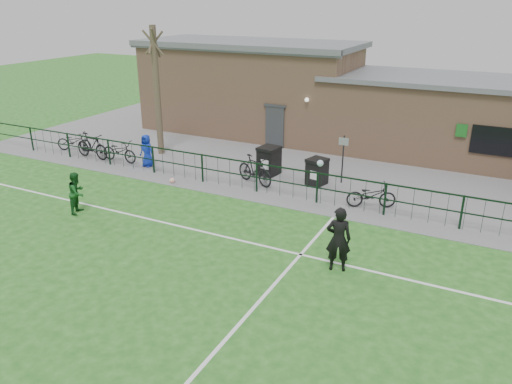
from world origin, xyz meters
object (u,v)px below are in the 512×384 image
at_px(bicycle_b, 92,146).
at_px(wheelie_bin_right, 317,173).
at_px(wheelie_bin_left, 269,162).
at_px(spectator_child, 147,151).
at_px(bare_tree, 157,92).
at_px(bicycle_e, 371,195).
at_px(bicycle_c, 119,151).
at_px(sign_post, 343,160).
at_px(bicycle_d, 255,170).
at_px(outfield_player, 77,193).
at_px(ball_ground, 172,181).
at_px(bicycle_a, 74,141).

bearing_deg(bicycle_b, wheelie_bin_right, -77.87).
bearing_deg(wheelie_bin_left, spectator_child, -157.12).
distance_m(bare_tree, bicycle_e, 11.37).
bearing_deg(bare_tree, bicycle_c, -114.33).
relative_size(sign_post, bicycle_e, 1.13).
bearing_deg(bicycle_d, sign_post, -39.98).
distance_m(wheelie_bin_right, spectator_child, 7.73).
xyz_separation_m(wheelie_bin_left, wheelie_bin_right, (2.26, -0.22, -0.07)).
relative_size(bicycle_b, bicycle_c, 1.04).
relative_size(bicycle_b, bicycle_d, 1.02).
height_order(wheelie_bin_right, bicycle_b, bicycle_b).
xyz_separation_m(bicycle_d, spectator_child, (-5.35, -0.16, 0.14)).
relative_size(wheelie_bin_right, outfield_player, 0.67).
relative_size(sign_post, outfield_player, 1.34).
relative_size(wheelie_bin_left, bicycle_c, 0.59).
distance_m(spectator_child, outfield_player, 5.33).
height_order(outfield_player, ball_ground, outfield_player).
bearing_deg(bicycle_e, sign_post, 16.93).
bearing_deg(wheelie_bin_right, ball_ground, -140.04).
xyz_separation_m(wheelie_bin_left, bicycle_e, (4.85, -1.59, -0.10)).
bearing_deg(spectator_child, bicycle_c, -171.98).
bearing_deg(bicycle_d, spectator_child, 112.95).
relative_size(bicycle_b, outfield_player, 1.34).
relative_size(bicycle_e, outfield_player, 1.19).
xyz_separation_m(wheelie_bin_left, bicycle_a, (-10.14, -1.16, -0.10)).
bearing_deg(bicycle_a, bicycle_c, -112.22).
relative_size(sign_post, bicycle_d, 1.02).
height_order(bicycle_d, bicycle_e, bicycle_d).
relative_size(bicycle_a, ball_ground, 7.97).
xyz_separation_m(sign_post, bicycle_d, (-3.13, -1.72, -0.41)).
distance_m(wheelie_bin_left, bicycle_a, 10.21).
xyz_separation_m(wheelie_bin_right, bicycle_e, (2.59, -1.37, -0.03)).
bearing_deg(bicycle_a, wheelie_bin_right, -101.74).
xyz_separation_m(wheelie_bin_right, spectator_child, (-7.62, -1.25, 0.23)).
height_order(sign_post, bicycle_b, sign_post).
height_order(bicycle_c, bicycle_e, bicycle_c).
bearing_deg(ball_ground, sign_post, 26.89).
bearing_deg(wheelie_bin_left, bare_tree, -176.69).
relative_size(bicycle_a, bicycle_e, 1.02).
relative_size(wheelie_bin_left, spectator_child, 0.78).
xyz_separation_m(wheelie_bin_left, bicycle_d, (-0.02, -1.32, 0.02)).
distance_m(bicycle_c, bicycle_d, 6.93).
bearing_deg(spectator_child, bicycle_d, 8.57).
xyz_separation_m(wheelie_bin_left, sign_post, (3.11, 0.40, 0.43)).
bearing_deg(sign_post, bicycle_a, -173.29).
bearing_deg(sign_post, bicycle_e, -48.91).
relative_size(wheelie_bin_right, sign_post, 0.50).
height_order(bicycle_e, ball_ground, bicycle_e).
bearing_deg(bicycle_c, bare_tree, -23.22).
relative_size(wheelie_bin_right, bicycle_d, 0.51).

